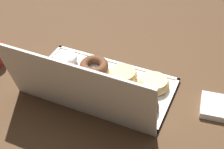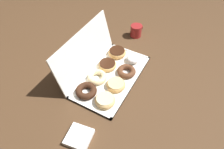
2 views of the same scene
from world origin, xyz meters
name	(u,v)px [view 1 (image 1 of 2)]	position (x,y,z in m)	size (l,w,h in m)	color
ground_plane	(101,85)	(0.00, 0.00, 0.00)	(3.00, 3.00, 0.00)	#4C331E
donut_box	(101,84)	(0.00, 0.00, 0.01)	(0.53, 0.28, 0.01)	white
box_lid_open	(76,90)	(0.00, 0.18, 0.13)	(0.53, 0.27, 0.01)	white
glazed_ring_donut_0	(154,83)	(-0.19, -0.06, 0.03)	(0.11, 0.11, 0.04)	#E5B770
glazed_ring_donut_1	(123,75)	(-0.06, -0.06, 0.03)	(0.11, 0.11, 0.04)	tan
chocolate_cake_ring_donut_2	(94,66)	(0.06, -0.07, 0.03)	(0.11, 0.11, 0.03)	#59331E
powdered_filled_donut_3	(67,58)	(0.18, -0.06, 0.03)	(0.08, 0.08, 0.05)	white
chocolate_cake_ring_donut_4	(141,106)	(-0.18, 0.06, 0.03)	(0.12, 0.12, 0.04)	#381E11
cruller_donut_5	(109,96)	(-0.06, 0.07, 0.03)	(0.12, 0.12, 0.04)	beige
chocolate_frosted_donut_6	(80,86)	(0.06, 0.06, 0.03)	(0.11, 0.11, 0.04)	tan
chocolate_frosted_donut_7	(49,76)	(0.19, 0.06, 0.03)	(0.12, 0.12, 0.04)	tan
napkin_stack	(218,107)	(-0.42, -0.05, 0.01)	(0.12, 0.12, 0.02)	white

